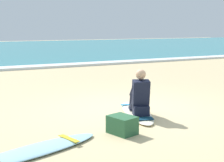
{
  "coord_description": "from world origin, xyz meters",
  "views": [
    {
      "loc": [
        -3.69,
        -6.4,
        1.87
      ],
      "look_at": [
        -0.01,
        0.78,
        0.55
      ],
      "focal_mm": 52.81,
      "sensor_mm": 36.0,
      "label": 1
    }
  ],
  "objects": [
    {
      "name": "ground_plane",
      "position": [
        0.0,
        0.0,
        0.0
      ],
      "size": [
        80.0,
        80.0,
        0.0
      ],
      "primitive_type": "plane",
      "color": "#CCB584"
    },
    {
      "name": "breaking_foam",
      "position": [
        0.0,
        8.69,
        0.06
      ],
      "size": [
        80.0,
        0.9,
        0.11
      ],
      "primitive_type": "cube",
      "color": "white",
      "rests_on": "ground"
    },
    {
      "name": "beach_bag",
      "position": [
        -0.96,
        -1.47,
        0.16
      ],
      "size": [
        0.48,
        0.56,
        0.32
      ],
      "primitive_type": "cube",
      "rotation": [
        0.0,
        0.0,
        0.28
      ],
      "color": "#285B38",
      "rests_on": "ground"
    },
    {
      "name": "surfer_seated",
      "position": [
        -0.1,
        -0.67,
        0.44
      ],
      "size": [
        0.56,
        0.77,
        0.95
      ],
      "color": "black",
      "rests_on": "surfboard_main"
    },
    {
      "name": "surfboard_spare_near",
      "position": [
        -2.57,
        -1.66,
        0.04
      ],
      "size": [
        2.32,
        1.14,
        0.08
      ],
      "color": "#9ED1E5",
      "rests_on": "ground"
    },
    {
      "name": "surfboard_main",
      "position": [
        -0.02,
        -0.42,
        0.04
      ],
      "size": [
        1.11,
        2.09,
        0.08
      ],
      "color": "#EFE5C6",
      "rests_on": "ground"
    }
  ]
}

